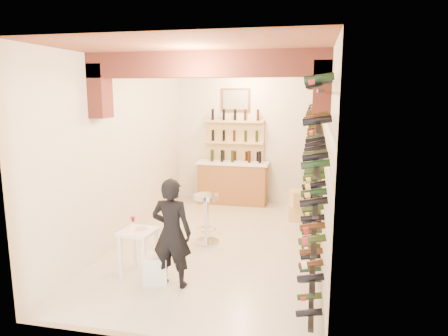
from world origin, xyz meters
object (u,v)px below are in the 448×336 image
wine_rack (312,160)px  chrome_barstool (206,215)px  crate_lower (303,213)px  white_stool (156,269)px  tasting_table (138,238)px  back_counter (233,181)px  person (172,233)px

wine_rack → chrome_barstool: size_ratio=6.46×
chrome_barstool → crate_lower: (1.64, 1.67, -0.35)m
white_stool → chrome_barstool: size_ratio=0.45×
tasting_table → white_stool: (0.32, -0.17, -0.36)m
back_counter → person: (0.01, -4.36, 0.23)m
crate_lower → back_counter: bearing=148.8°
back_counter → crate_lower: back_counter is taller
chrome_barstool → white_stool: bearing=-100.7°
tasting_table → person: 0.65m
wine_rack → white_stool: (-2.08, -1.68, -1.35)m
person → chrome_barstool: (0.04, 1.67, -0.25)m
wine_rack → white_stool: 2.99m
back_counter → white_stool: 4.34m
wine_rack → back_counter: (-1.83, 2.65, -1.02)m
wine_rack → tasting_table: (-2.40, -1.50, -0.99)m
tasting_table → white_stool: 0.52m
tasting_table → chrome_barstool: 1.59m
wine_rack → tasting_table: wine_rack is taller
tasting_table → crate_lower: 3.88m
back_counter → chrome_barstool: 2.70m
wine_rack → person: (-1.82, -1.71, -0.79)m
wine_rack → back_counter: wine_rack is taller
back_counter → white_stool: size_ratio=4.24×
chrome_barstool → wine_rack: bearing=1.5°
back_counter → person: person is taller
wine_rack → person: size_ratio=3.75×
tasting_table → chrome_barstool: chrome_barstool is taller
wine_rack → chrome_barstool: wine_rack is taller
back_counter → crate_lower: bearing=-31.2°
back_counter → tasting_table: (-0.57, -4.15, 0.03)m
tasting_table → person: bearing=-13.7°
white_stool → tasting_table: bearing=151.7°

